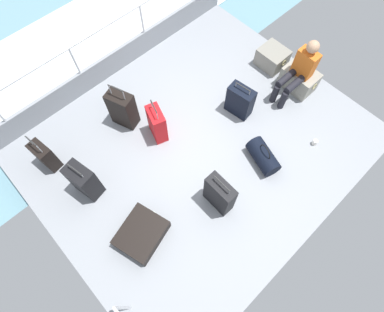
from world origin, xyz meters
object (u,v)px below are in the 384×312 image
at_px(passenger_seated, 299,70).
at_px(suitcase_1, 219,194).
at_px(suitcase_4, 84,181).
at_px(suitcase_5, 157,124).
at_px(duffel_bag, 263,156).
at_px(suitcase_2, 123,109).
at_px(paper_cup, 315,142).
at_px(suitcase_3, 240,101).
at_px(suitcase_0, 45,156).
at_px(suitcase_6, 141,234).
at_px(cargo_crate_0, 272,58).
at_px(cargo_crate_1, 299,79).

height_order(passenger_seated, suitcase_1, passenger_seated).
bearing_deg(passenger_seated, suitcase_4, -104.13).
distance_m(suitcase_5, duffel_bag, 1.75).
bearing_deg(passenger_seated, duffel_bag, -68.33).
xyz_separation_m(passenger_seated, suitcase_4, (-0.93, -3.68, -0.24)).
xyz_separation_m(suitcase_2, paper_cup, (2.48, 1.98, -0.30)).
relative_size(suitcase_3, paper_cup, 6.65).
distance_m(suitcase_2, suitcase_4, 1.31).
distance_m(passenger_seated, suitcase_0, 4.26).
height_order(suitcase_5, suitcase_6, suitcase_5).
distance_m(cargo_crate_0, suitcase_4, 3.94).
bearing_deg(suitcase_5, suitcase_4, -88.94).
relative_size(cargo_crate_1, passenger_seated, 0.58).
bearing_deg(suitcase_5, duffel_bag, 30.14).
relative_size(cargo_crate_0, suitcase_1, 0.68).
height_order(cargo_crate_1, duffel_bag, duffel_bag).
xyz_separation_m(suitcase_0, duffel_bag, (2.28, 2.48, -0.11)).
xyz_separation_m(passenger_seated, duffel_bag, (0.56, -1.40, -0.42)).
height_order(cargo_crate_1, passenger_seated, passenger_seated).
bearing_deg(paper_cup, suitcase_3, -161.44).
bearing_deg(cargo_crate_1, paper_cup, -37.05).
bearing_deg(passenger_seated, paper_cup, -29.36).
relative_size(suitcase_0, duffel_bag, 1.16).
relative_size(cargo_crate_0, suitcase_4, 0.69).
bearing_deg(cargo_crate_1, suitcase_1, -77.76).
height_order(cargo_crate_0, cargo_crate_1, cargo_crate_1).
bearing_deg(suitcase_1, suitcase_5, 175.27).
relative_size(cargo_crate_0, paper_cup, 5.28).
relative_size(passenger_seated, paper_cup, 10.92).
xyz_separation_m(suitcase_2, duffel_bag, (2.08, 1.11, -0.20)).
bearing_deg(suitcase_1, suitcase_4, -139.31).
xyz_separation_m(suitcase_4, duffel_bag, (1.48, 2.28, -0.18)).
height_order(suitcase_1, suitcase_2, suitcase_2).
relative_size(suitcase_4, paper_cup, 7.66).
xyz_separation_m(cargo_crate_1, suitcase_2, (-1.53, -2.70, 0.15)).
xyz_separation_m(suitcase_3, suitcase_5, (-0.59, -1.30, 0.02)).
distance_m(cargo_crate_1, duffel_bag, 1.68).
height_order(cargo_crate_0, suitcase_1, suitcase_1).
xyz_separation_m(cargo_crate_0, passenger_seated, (0.66, -0.25, 0.40)).
bearing_deg(paper_cup, suitcase_4, -120.83).
bearing_deg(suitcase_2, suitcase_0, -98.05).
distance_m(suitcase_5, suitcase_6, 1.71).
distance_m(cargo_crate_1, paper_cup, 1.20).
distance_m(suitcase_0, duffel_bag, 3.37).
height_order(suitcase_0, suitcase_3, suitcase_0).
distance_m(suitcase_5, paper_cup, 2.60).
bearing_deg(suitcase_3, cargo_crate_0, 103.77).
distance_m(suitcase_2, suitcase_6, 2.01).
relative_size(cargo_crate_1, suitcase_3, 0.95).
bearing_deg(passenger_seated, suitcase_1, -76.86).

